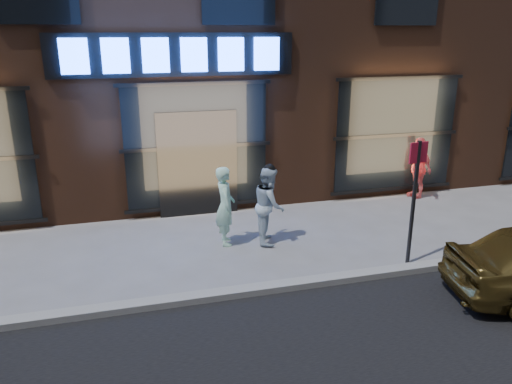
# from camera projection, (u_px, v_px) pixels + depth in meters

# --- Properties ---
(ground) EXTENTS (90.00, 90.00, 0.00)m
(ground) POSITION_uv_depth(u_px,v_px,m) (238.00, 295.00, 8.08)
(ground) COLOR slate
(ground) RESTS_ON ground
(curb) EXTENTS (60.00, 0.25, 0.12)m
(curb) POSITION_uv_depth(u_px,v_px,m) (238.00, 292.00, 8.06)
(curb) COLOR gray
(curb) RESTS_ON ground
(man_bowtie) EXTENTS (0.42, 0.60, 1.59)m
(man_bowtie) POSITION_uv_depth(u_px,v_px,m) (225.00, 206.00, 9.83)
(man_bowtie) COLOR #B8F3D4
(man_bowtie) RESTS_ON ground
(man_cap) EXTENTS (0.74, 0.87, 1.56)m
(man_cap) POSITION_uv_depth(u_px,v_px,m) (269.00, 205.00, 9.92)
(man_cap) COLOR silver
(man_cap) RESTS_ON ground
(passerby) EXTENTS (0.46, 0.94, 1.56)m
(passerby) POSITION_uv_depth(u_px,v_px,m) (418.00, 168.00, 12.63)
(passerby) COLOR #F46864
(passerby) RESTS_ON ground
(sign_post) EXTENTS (0.37, 0.08, 2.29)m
(sign_post) POSITION_uv_depth(u_px,v_px,m) (415.00, 192.00, 8.78)
(sign_post) COLOR #262628
(sign_post) RESTS_ON ground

